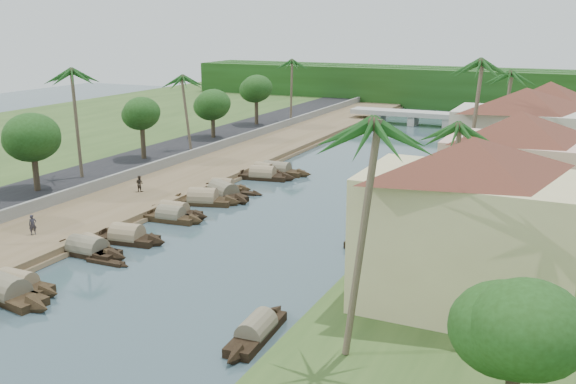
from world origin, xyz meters
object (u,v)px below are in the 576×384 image
at_px(sampan_0, 5,292).
at_px(person_near, 33,225).
at_px(building_near, 467,223).
at_px(bridge, 430,116).

xyz_separation_m(sampan_0, person_near, (-6.49, 8.70, 1.22)).
distance_m(sampan_0, person_near, 10.92).
xyz_separation_m(building_near, person_near, (-34.25, -0.28, -4.75)).
bearing_deg(sampan_0, bridge, 93.07).
relative_size(bridge, person_near, 16.75).
bearing_deg(building_near, sampan_0, -162.07).
bearing_deg(bridge, building_near, -75.61).
xyz_separation_m(bridge, person_near, (-15.25, -74.28, -0.09)).
distance_m(bridge, building_near, 76.54).
height_order(sampan_0, person_near, person_near).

